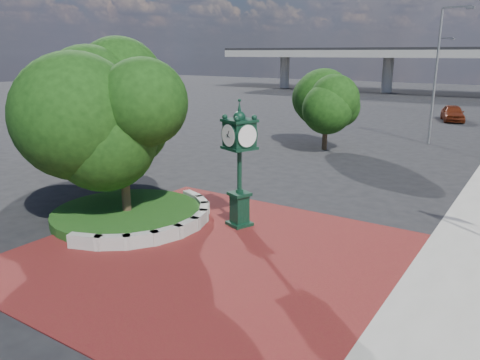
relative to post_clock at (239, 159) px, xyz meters
name	(u,v)px	position (x,y,z in m)	size (l,w,h in m)	color
ground	(226,245)	(0.66, -1.89, -2.73)	(200.00, 200.00, 0.00)	black
plaza	(209,254)	(0.66, -2.89, -2.71)	(12.00, 12.00, 0.04)	maroon
planter_wall	(169,223)	(-2.05, -1.89, -2.46)	(2.96, 6.77, 0.54)	#9E9B93
grass_bed	(127,214)	(-4.34, -1.89, -2.53)	(6.10, 6.10, 0.40)	#134316
tree_planter	(122,130)	(-4.34, -1.89, 1.00)	(5.20, 5.20, 6.33)	#38281C
tree_northwest	(89,99)	(-12.34, 3.11, 1.40)	(5.60, 5.60, 6.93)	#38281C
tree_street	(326,104)	(-3.34, 16.11, 0.51)	(4.40, 4.40, 5.45)	#38281C
post_clock	(239,159)	(0.00, 0.00, 0.00)	(1.27, 1.27, 4.96)	black
parked_car	(453,113)	(1.68, 36.46, -1.92)	(1.91, 4.76, 1.62)	#61210D
street_lamp_near	(440,66)	(2.65, 22.41, 3.03)	(2.20, 0.48, 9.82)	slate
street_lamp_far	(438,70)	(-1.18, 41.55, 2.11)	(1.76, 0.83, 8.25)	slate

